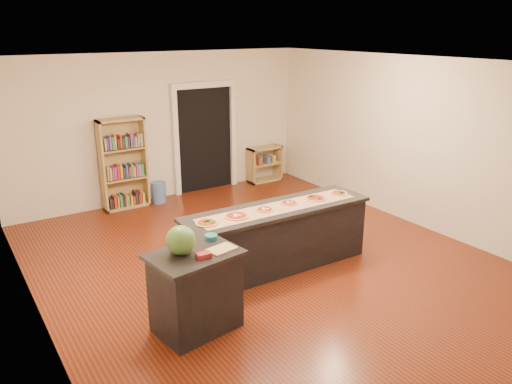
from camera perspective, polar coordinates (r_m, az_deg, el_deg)
room at (r=6.80m, az=0.92°, el=2.75°), size 6.00×7.00×2.80m
doorway at (r=10.20m, az=-5.88°, el=6.80°), size 1.40×0.09×2.21m
kitchen_island at (r=6.95m, az=2.42°, el=-5.20°), size 2.72×0.74×0.90m
side_counter at (r=5.62m, az=-6.91°, el=-11.18°), size 0.94×0.69×0.93m
bookshelf at (r=9.47m, az=-14.90°, el=3.11°), size 0.84×0.30×1.68m
low_shelf at (r=10.92m, az=0.99°, el=3.23°), size 0.76×0.33×0.76m
waste_bin at (r=9.79m, az=-11.07°, el=-0.02°), size 0.28×0.28×0.40m
kraft_paper at (r=6.77m, az=2.59°, el=-1.80°), size 2.37×0.47×0.00m
watermelon at (r=5.34m, az=-8.59°, el=-5.48°), size 0.32×0.32×0.32m
cutting_board at (r=5.44m, az=-3.94°, el=-6.53°), size 0.34×0.26×0.02m
package_red at (r=5.28m, az=-6.02°, el=-7.19°), size 0.15×0.12×0.05m
package_teal at (r=5.70m, az=-5.15°, el=-5.16°), size 0.15×0.15×0.05m
pizza_a at (r=6.25m, az=-5.65°, el=-3.53°), size 0.29×0.29×0.02m
pizza_b at (r=6.44m, az=-2.23°, el=-2.75°), size 0.30×0.30×0.02m
pizza_c at (r=6.66m, az=1.00°, el=-2.03°), size 0.26×0.26×0.02m
pizza_d at (r=6.93m, az=3.78°, el=-1.23°), size 0.25×0.25×0.02m
pizza_e at (r=7.15m, az=6.81°, el=-0.70°), size 0.31×0.31×0.02m
pizza_f at (r=7.42m, az=9.45°, el=-0.12°), size 0.25×0.25×0.02m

